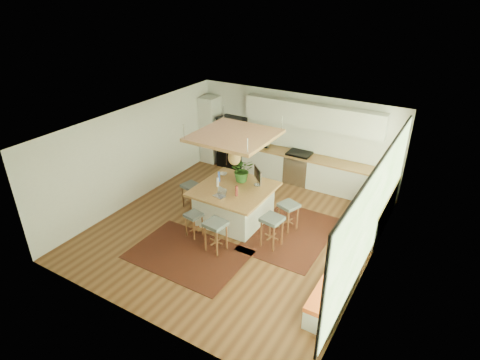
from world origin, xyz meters
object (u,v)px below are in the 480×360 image
Objects in this scene: stool_left_side at (191,195)px; island_plant at (242,172)px; stool_near_left at (194,223)px; stool_near_right at (216,237)px; stool_right_back at (288,217)px; laptop at (219,192)px; island at (234,204)px; monitor at (258,176)px; fridge at (232,140)px; stool_right_front at (272,233)px; microwave at (260,140)px.

stool_left_side is 1.09× the size of island_plant.
stool_near_left is 0.81× the size of stool_near_right.
island_plant reaches higher than stool_right_back.
island is at bearing 93.43° from laptop.
laptop is at bearing 117.63° from stool_near_right.
stool_near_right is 1.97m from stool_right_back.
stool_near_right is 1.98m from monitor.
stool_left_side is (-2.75, -0.36, 0.00)m from stool_right_back.
stool_right_back is at bearing 57.53° from stool_near_right.
fridge is 4.17m from stool_right_back.
laptop is (-1.44, -0.02, 0.70)m from stool_right_front.
island_plant is (-1.42, 0.14, 0.83)m from stool_right_back.
island_plant is at bearing 74.76° from stool_near_left.
island_plant is at bearing -136.75° from monitor.
stool_left_side is at bearing -120.62° from monitor.
monitor is at bearing -84.55° from microwave.
stool_left_side is (-2.72, 0.48, 0.00)m from stool_right_front.
laptop is at bearing -93.40° from island_plant.
laptop is 0.51× the size of microwave.
fridge is 0.90× the size of island.
monitor is (2.28, -2.44, 0.26)m from fridge.
stool_near_left is 0.98× the size of island_plant.
stool_near_left is 2.00m from monitor.
stool_near_right is (0.79, -0.22, 0.00)m from stool_near_left.
fridge reaches higher than stool_left_side.
stool_near_left is (-0.45, -1.13, -0.11)m from island.
monitor reaches higher than stool_near_left.
monitor is at bearing 60.55° from stool_near_left.
stool_right_front is 1.46× the size of monitor.
stool_left_side is (-1.36, -0.05, -0.11)m from island.
monitor is at bearing 74.42° from laptop.
laptop is at bearing -21.53° from stool_left_side.
stool_right_front is at bearing -21.39° from island.
laptop is (-1.48, -0.87, 0.70)m from stool_right_back.
island_plant is (0.77, -2.42, 0.05)m from microwave.
microwave is at bearing -0.38° from fridge.
fridge is 2.17× the size of stool_near_right.
stool_near_right is 1.10× the size of stool_left_side.
stool_near_left is at bearing -75.46° from monitor.
island is 3.06× the size of microwave.
island_plant is at bearing -93.76° from microwave.
island_plant is (-0.46, 0.01, -0.01)m from monitor.
stool_right_front reaches higher than stool_near_left.
island is 2.88× the size of island_plant.
microwave is (-1.13, 4.23, 0.77)m from stool_near_right.
stool_right_front is 2.53× the size of laptop.
stool_near_right is (0.34, -1.35, -0.11)m from island.
stool_near_left is at bearing -106.57° from microwave.
island is 1.46m from stool_right_front.
island reaches higher than stool_left_side.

